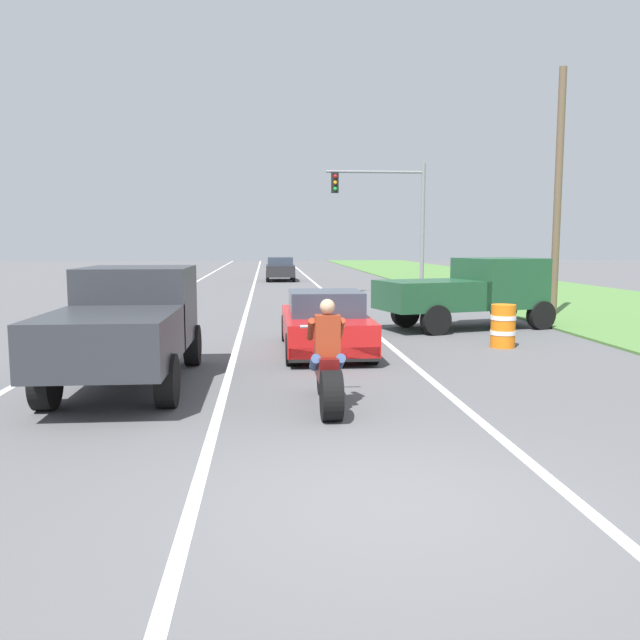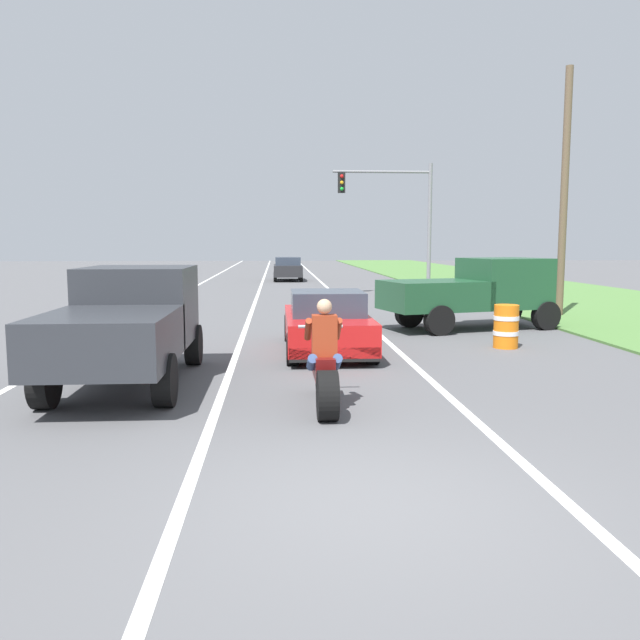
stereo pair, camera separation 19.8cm
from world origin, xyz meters
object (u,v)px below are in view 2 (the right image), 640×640
Objects in this scene: pickup_truck_right_shoulder_dark_green at (475,290)px; construction_barrel_mid at (437,308)px; traffic_light_mast_near at (400,208)px; sports_car_red at (327,324)px; pickup_truck_left_lane_dark_grey at (128,320)px; motorcycle_with_rider at (324,369)px; construction_barrel_nearest at (506,326)px; distant_car_far_ahead at (288,269)px.

construction_barrel_mid is (-0.84, 0.94, -0.60)m from pickup_truck_right_shoulder_dark_green.
pickup_truck_right_shoulder_dark_green is 12.14m from traffic_light_mast_near.
sports_car_red is 0.84× the size of pickup_truck_right_shoulder_dark_green.
pickup_truck_left_lane_dark_grey is 4.80× the size of construction_barrel_mid.
pickup_truck_left_lane_dark_grey reaches higher than motorcycle_with_rider.
pickup_truck_right_shoulder_dark_green reaches higher than construction_barrel_nearest.
construction_barrel_nearest is 0.25× the size of distant_car_far_ahead.
construction_barrel_nearest is 4.33m from construction_barrel_mid.
motorcycle_with_rider is 3.78m from pickup_truck_left_lane_dark_grey.
construction_barrel_nearest is at bearing 48.83° from motorcycle_with_rider.
motorcycle_with_rider is 21.27m from traffic_light_mast_near.
sports_car_red is 5.82m from construction_barrel_mid.
distant_car_far_ahead is (-4.04, 22.43, 0.27)m from construction_barrel_mid.
construction_barrel_mid is (7.27, 7.62, -0.60)m from pickup_truck_left_lane_dark_grey.
traffic_light_mast_near is at bearing 89.76° from pickup_truck_right_shoulder_dark_green.
construction_barrel_nearest is (-0.36, -15.15, -3.49)m from traffic_light_mast_near.
pickup_truck_right_shoulder_dark_green is 5.14× the size of construction_barrel_nearest.
traffic_light_mast_near is 6.00× the size of construction_barrel_nearest.
pickup_truck_left_lane_dark_grey is 10.55m from construction_barrel_mid.
motorcycle_with_rider is 31.97m from distant_car_far_ahead.
pickup_truck_left_lane_dark_grey is at bearing -113.82° from traffic_light_mast_near.
traffic_light_mast_near is at bearing 76.38° from motorcycle_with_rider.
motorcycle_with_rider is at bearing -119.63° from pickup_truck_right_shoulder_dark_green.
pickup_truck_right_shoulder_dark_green reaches higher than motorcycle_with_rider.
sports_car_red is 26.98m from distant_car_far_ahead.
motorcycle_with_rider is at bearing -94.80° from sports_car_red.
sports_car_red is 4.78m from pickup_truck_left_lane_dark_grey.
construction_barrel_mid is at bearing 46.37° from pickup_truck_left_lane_dark_grey.
motorcycle_with_rider is at bearing -30.83° from pickup_truck_left_lane_dark_grey.
sports_car_red is (0.42, 4.99, 0.04)m from motorcycle_with_rider.
pickup_truck_right_shoulder_dark_green is (4.48, 3.61, 0.48)m from sports_car_red.
pickup_truck_left_lane_dark_grey reaches higher than sports_car_red.
sports_car_red is at bearing 40.23° from pickup_truck_left_lane_dark_grey.
pickup_truck_right_shoulder_dark_green is at bearing 84.80° from construction_barrel_nearest.
traffic_light_mast_near reaches higher than distant_car_far_ahead.
distant_car_far_ahead is at bearing 100.21° from construction_barrel_mid.
distant_car_far_ahead reaches higher than construction_barrel_mid.
pickup_truck_right_shoulder_dark_green is (8.11, 6.69, 0.00)m from pickup_truck_left_lane_dark_grey.
pickup_truck_left_lane_dark_grey reaches higher than construction_barrel_nearest.
traffic_light_mast_near is (0.05, 11.80, 2.89)m from pickup_truck_right_shoulder_dark_green.
construction_barrel_mid is (-0.54, 4.30, 0.00)m from construction_barrel_nearest.
motorcycle_with_rider reaches higher than sports_car_red.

